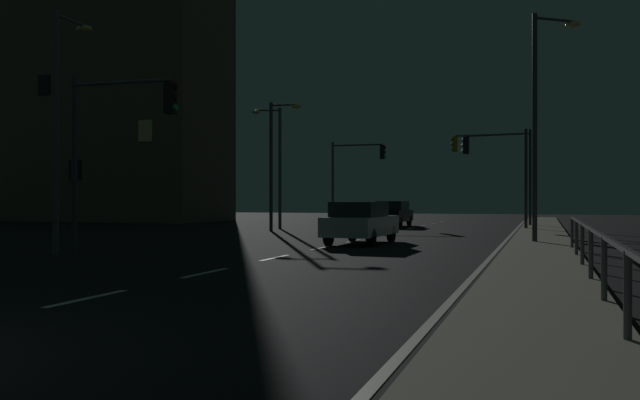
{
  "coord_description": "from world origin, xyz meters",
  "views": [
    {
      "loc": [
        7.17,
        -3.98,
        1.64
      ],
      "look_at": [
        -1.64,
        21.71,
        1.64
      ],
      "focal_mm": 36.63,
      "sensor_mm": 36.0,
      "label": 1
    }
  ],
  "objects_px": {
    "street_lamp_far_end": "(276,153)",
    "street_lamp_median": "(275,156)",
    "traffic_light_overhead_east": "(355,166)",
    "street_lamp_corner": "(541,107)",
    "car_oncoming": "(392,213)",
    "traffic_light_far_left": "(118,128)",
    "car": "(361,222)",
    "traffic_light_near_left": "(497,159)",
    "building_distant": "(95,64)",
    "traffic_light_near_right": "(496,158)",
    "street_lamp_mid_block": "(61,109)"
  },
  "relations": [
    {
      "from": "street_lamp_far_end",
      "to": "street_lamp_median",
      "type": "xyz_separation_m",
      "value": [
        -1.13,
        2.59,
        0.06
      ]
    },
    {
      "from": "traffic_light_overhead_east",
      "to": "street_lamp_corner",
      "type": "xyz_separation_m",
      "value": [
        12.17,
        -18.05,
        1.06
      ]
    },
    {
      "from": "car_oncoming",
      "to": "traffic_light_far_left",
      "type": "xyz_separation_m",
      "value": [
        -3.3,
        -23.03,
        2.99
      ]
    },
    {
      "from": "traffic_light_overhead_east",
      "to": "street_lamp_far_end",
      "type": "relative_size",
      "value": 0.83
    },
    {
      "from": "traffic_light_overhead_east",
      "to": "street_lamp_far_end",
      "type": "xyz_separation_m",
      "value": [
        -1.09,
        -11.38,
        0.12
      ]
    },
    {
      "from": "street_lamp_far_end",
      "to": "car",
      "type": "bearing_deg",
      "value": -49.76
    },
    {
      "from": "street_lamp_corner",
      "to": "traffic_light_near_left",
      "type": "bearing_deg",
      "value": 101.18
    },
    {
      "from": "street_lamp_far_end",
      "to": "car_oncoming",
      "type": "bearing_deg",
      "value": 60.76
    },
    {
      "from": "traffic_light_far_left",
      "to": "street_lamp_far_end",
      "type": "distance_m",
      "value": 15.12
    },
    {
      "from": "building_distant",
      "to": "traffic_light_far_left",
      "type": "bearing_deg",
      "value": -50.99
    },
    {
      "from": "traffic_light_overhead_east",
      "to": "street_lamp_corner",
      "type": "bearing_deg",
      "value": -56.01
    },
    {
      "from": "car",
      "to": "traffic_light_near_right",
      "type": "distance_m",
      "value": 18.13
    },
    {
      "from": "traffic_light_near_left",
      "to": "street_lamp_far_end",
      "type": "distance_m",
      "value": 12.02
    },
    {
      "from": "traffic_light_far_left",
      "to": "street_lamp_far_end",
      "type": "xyz_separation_m",
      "value": [
        -1.15,
        15.08,
        0.28
      ]
    },
    {
      "from": "traffic_light_near_left",
      "to": "traffic_light_near_right",
      "type": "distance_m",
      "value": 4.44
    },
    {
      "from": "traffic_light_overhead_east",
      "to": "street_lamp_median",
      "type": "xyz_separation_m",
      "value": [
        -2.21,
        -8.79,
        0.18
      ]
    },
    {
      "from": "car",
      "to": "traffic_light_near_left",
      "type": "xyz_separation_m",
      "value": [
        4.13,
        13.0,
        3.03
      ]
    },
    {
      "from": "street_lamp_mid_block",
      "to": "car_oncoming",
      "type": "bearing_deg",
      "value": 78.28
    },
    {
      "from": "traffic_light_overhead_east",
      "to": "building_distant",
      "type": "bearing_deg",
      "value": 179.36
    },
    {
      "from": "street_lamp_far_end",
      "to": "traffic_light_near_right",
      "type": "bearing_deg",
      "value": 41.45
    },
    {
      "from": "street_lamp_far_end",
      "to": "street_lamp_median",
      "type": "bearing_deg",
      "value": 113.52
    },
    {
      "from": "car_oncoming",
      "to": "traffic_light_near_left",
      "type": "bearing_deg",
      "value": -24.88
    },
    {
      "from": "traffic_light_near_right",
      "to": "traffic_light_overhead_east",
      "type": "height_order",
      "value": "traffic_light_near_right"
    },
    {
      "from": "car",
      "to": "street_lamp_mid_block",
      "type": "bearing_deg",
      "value": -133.86
    },
    {
      "from": "car",
      "to": "street_lamp_mid_block",
      "type": "distance_m",
      "value": 11.09
    },
    {
      "from": "street_lamp_median",
      "to": "street_lamp_corner",
      "type": "bearing_deg",
      "value": -32.77
    },
    {
      "from": "traffic_light_near_left",
      "to": "building_distant",
      "type": "xyz_separation_m",
      "value": [
        -31.44,
        6.68,
        8.67
      ]
    },
    {
      "from": "traffic_light_near_right",
      "to": "street_lamp_mid_block",
      "type": "distance_m",
      "value": 27.31
    },
    {
      "from": "traffic_light_near_right",
      "to": "street_lamp_median",
      "type": "bearing_deg",
      "value": -150.01
    },
    {
      "from": "traffic_light_far_left",
      "to": "street_lamp_mid_block",
      "type": "distance_m",
      "value": 1.79
    },
    {
      "from": "traffic_light_near_left",
      "to": "traffic_light_near_right",
      "type": "xyz_separation_m",
      "value": [
        -0.39,
        4.41,
        0.36
      ]
    },
    {
      "from": "traffic_light_near_left",
      "to": "traffic_light_near_right",
      "type": "bearing_deg",
      "value": 95.05
    },
    {
      "from": "street_lamp_median",
      "to": "car",
      "type": "bearing_deg",
      "value": -53.26
    },
    {
      "from": "car_oncoming",
      "to": "building_distant",
      "type": "relative_size",
      "value": 0.18
    },
    {
      "from": "traffic_light_far_left",
      "to": "street_lamp_corner",
      "type": "xyz_separation_m",
      "value": [
        12.11,
        8.4,
        1.22
      ]
    },
    {
      "from": "traffic_light_overhead_east",
      "to": "street_lamp_mid_block",
      "type": "height_order",
      "value": "street_lamp_mid_block"
    },
    {
      "from": "traffic_light_far_left",
      "to": "traffic_light_near_right",
      "type": "height_order",
      "value": "traffic_light_near_right"
    },
    {
      "from": "traffic_light_near_left",
      "to": "traffic_light_overhead_east",
      "type": "bearing_deg",
      "value": 146.87
    },
    {
      "from": "traffic_light_overhead_east",
      "to": "street_lamp_corner",
      "type": "distance_m",
      "value": 21.79
    },
    {
      "from": "street_lamp_median",
      "to": "building_distant",
      "type": "distance_m",
      "value": 22.94
    },
    {
      "from": "street_lamp_corner",
      "to": "street_lamp_median",
      "type": "height_order",
      "value": "street_lamp_corner"
    },
    {
      "from": "traffic_light_overhead_east",
      "to": "building_distant",
      "type": "height_order",
      "value": "building_distant"
    },
    {
      "from": "traffic_light_overhead_east",
      "to": "street_lamp_corner",
      "type": "height_order",
      "value": "street_lamp_corner"
    },
    {
      "from": "car_oncoming",
      "to": "traffic_light_near_left",
      "type": "relative_size",
      "value": 0.83
    },
    {
      "from": "building_distant",
      "to": "street_lamp_far_end",
      "type": "bearing_deg",
      "value": -29.56
    },
    {
      "from": "street_lamp_corner",
      "to": "building_distant",
      "type": "xyz_separation_m",
      "value": [
        -33.73,
        18.29,
        7.49
      ]
    },
    {
      "from": "street_lamp_corner",
      "to": "street_lamp_far_end",
      "type": "xyz_separation_m",
      "value": [
        -13.26,
        6.67,
        -0.94
      ]
    },
    {
      "from": "street_lamp_corner",
      "to": "street_lamp_far_end",
      "type": "height_order",
      "value": "street_lamp_corner"
    },
    {
      "from": "traffic_light_far_left",
      "to": "street_lamp_mid_block",
      "type": "height_order",
      "value": "street_lamp_mid_block"
    },
    {
      "from": "traffic_light_near_left",
      "to": "street_lamp_mid_block",
      "type": "bearing_deg",
      "value": -119.01
    }
  ]
}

